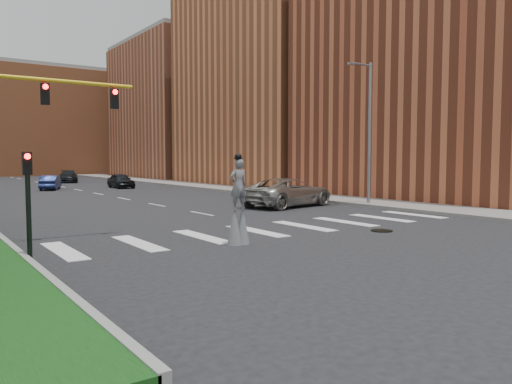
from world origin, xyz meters
The scene contains 15 objects.
ground_plane centered at (0.00, 0.00, 0.00)m, with size 160.00×160.00×0.00m, color black.
sidewalk_right centered at (12.50, 25.00, 0.09)m, with size 5.00×90.00×0.18m, color slate.
manhole centered at (3.00, -2.00, 0.02)m, with size 0.90×0.90×0.04m, color black.
building_near centered at (22.00, 8.00, 11.00)m, with size 16.00×20.00×22.00m, color #984429.
building_mid centered at (22.00, 30.00, 12.00)m, with size 16.00×22.00×24.00m, color #C66B3E.
building_far centered at (22.00, 54.00, 10.00)m, with size 16.00×22.00×20.00m, color #B36142.
building_backdrop centered at (6.00, 78.00, 9.00)m, with size 26.00×14.00×18.00m, color #C66B3E.
streetlight centered at (10.90, 6.00, 4.90)m, with size 2.05×0.20×9.00m.
traffic_signal centered at (-9.78, 3.00, 4.15)m, with size 5.30×0.23×6.20m.
secondary_signal centered at (-10.30, -0.50, 1.95)m, with size 0.25×0.21×3.23m.
stilt_performer centered at (-3.62, -1.24, 1.32)m, with size 0.84×0.52×3.21m.
suv_crossing centered at (6.37, 8.43, 0.89)m, with size 2.95×6.39×1.78m, color #ABA9A1.
car_near centered at (4.41, 32.72, 0.73)m, with size 1.73×4.31×1.47m, color black.
car_mid centered at (-2.04, 33.84, 0.68)m, with size 1.43×4.10×1.35m, color #15204C.
car_far centered at (3.02, 47.05, 0.73)m, with size 2.06×5.06×1.47m, color black.
Camera 1 is at (-13.11, -15.85, 3.08)m, focal length 35.00 mm.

